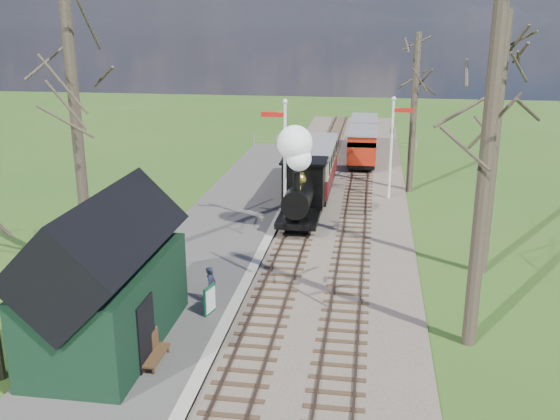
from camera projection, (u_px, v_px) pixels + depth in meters
The scene contains 18 objects.
distant_hills at pixel (354, 230), 80.04m from camera, with size 114.40×48.00×22.02m.
ballast_bed at pixel (335, 197), 35.23m from camera, with size 8.00×60.00×0.10m, color brown.
track_near at pixel (312, 195), 35.40m from camera, with size 1.60×60.00×0.15m.
track_far at pixel (358, 197), 35.03m from camera, with size 1.60×60.00×0.15m.
platform at pixel (218, 239), 28.34m from camera, with size 5.00×44.00×0.20m, color #474442.
coping_strip at pixel (267, 241), 28.01m from camera, with size 0.40×44.00×0.21m, color #B2AD9E.
station_shed at pixel (107, 281), 18.36m from camera, with size 3.25×6.30×4.78m.
semaphore_near at pixel (283, 155), 28.81m from camera, with size 1.22×0.24×6.22m.
semaphore_far at pixel (393, 140), 33.83m from camera, with size 1.22×0.24×5.72m.
bare_trees at pixel (318, 148), 22.47m from camera, with size 15.51×22.39×12.00m.
fence_line at pixel (334, 142), 48.47m from camera, with size 12.60×0.08×1.00m.
locomotive at pixel (301, 181), 29.51m from camera, with size 2.01×4.69×5.03m.
coach at pixel (313, 166), 35.43m from camera, with size 2.35×8.05×2.47m.
red_carriage_a at pixel (362, 146), 42.09m from camera, with size 1.96×4.85×2.06m.
red_carriage_b at pixel (364, 133), 47.29m from camera, with size 1.96×4.85×2.06m.
sign_board at pixel (210, 300), 20.75m from camera, with size 0.26×0.67×0.98m.
bench at pixel (152, 350), 17.82m from camera, with size 0.42×1.40×0.80m.
person at pixel (211, 286), 21.42m from camera, with size 0.50×0.33×1.36m, color #1A1D2E.
Camera 1 is at (3.29, -12.00, 9.63)m, focal length 40.00 mm.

